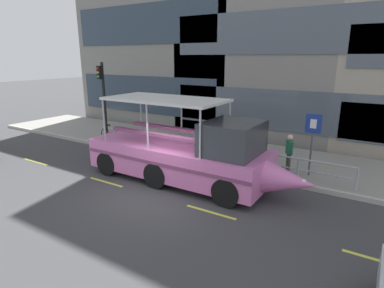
{
  "coord_description": "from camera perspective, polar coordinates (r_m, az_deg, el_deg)",
  "views": [
    {
      "loc": [
        6.81,
        -8.61,
        4.85
      ],
      "look_at": [
        -0.03,
        2.28,
        1.3
      ],
      "focal_mm": 29.56,
      "sensor_mm": 36.0,
      "label": 1
    }
  ],
  "objects": [
    {
      "name": "traffic_light_pole",
      "position": [
        18.67,
        -15.76,
        8.66
      ],
      "size": [
        0.24,
        0.46,
        4.4
      ],
      "color": "black",
      "rests_on": "sidewalk"
    },
    {
      "name": "lane_centreline",
      "position": [
        11.68,
        -7.11,
        -9.2
      ],
      "size": [
        25.8,
        0.12,
        0.01
      ],
      "color": "#DBD64C",
      "rests_on": "ground_plane"
    },
    {
      "name": "curb_edge",
      "position": [
        14.37,
        1.86,
        -3.92
      ],
      "size": [
        32.0,
        0.18,
        0.18
      ],
      "primitive_type": "cube",
      "color": "#B2ADA3",
      "rests_on": "ground_plane"
    },
    {
      "name": "sidewalk",
      "position": [
        16.46,
        6.24,
        -1.47
      ],
      "size": [
        32.0,
        4.8,
        0.18
      ],
      "primitive_type": "cube",
      "color": "gray",
      "rests_on": "ground_plane"
    },
    {
      "name": "leaned_bicycle",
      "position": [
        18.6,
        -14.26,
        1.6
      ],
      "size": [
        1.74,
        0.46,
        0.96
      ],
      "color": "black",
      "rests_on": "sidewalk"
    },
    {
      "name": "curb_guardrail",
      "position": [
        14.43,
        2.58,
        -0.93
      ],
      "size": [
        12.49,
        0.09,
        0.9
      ],
      "color": "#9EA0A8",
      "rests_on": "sidewalk"
    },
    {
      "name": "ground_plane",
      "position": [
        12.0,
        -5.74,
        -8.48
      ],
      "size": [
        120.0,
        120.0,
        0.0
      ],
      "primitive_type": "plane",
      "color": "#3D3D3F"
    },
    {
      "name": "pedestrian_near_bow",
      "position": [
        13.6,
        17.15,
        -1.02
      ],
      "size": [
        0.36,
        0.34,
        1.62
      ],
      "color": "#47423D",
      "rests_on": "sidewalk"
    },
    {
      "name": "duck_tour_boat",
      "position": [
        12.44,
        -0.57,
        -2.02
      ],
      "size": [
        9.26,
        2.67,
        3.29
      ],
      "color": "pink",
      "rests_on": "ground_plane"
    },
    {
      "name": "parking_sign",
      "position": [
        13.34,
        20.92,
        1.64
      ],
      "size": [
        0.6,
        0.12,
        2.53
      ],
      "color": "#4C4F54",
      "rests_on": "sidewalk"
    }
  ]
}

